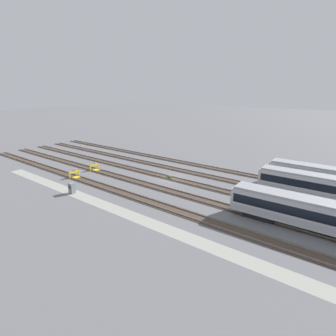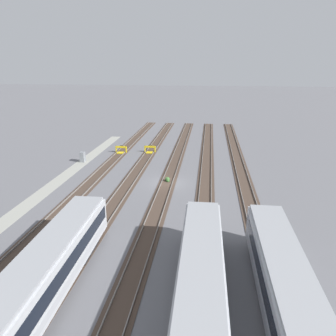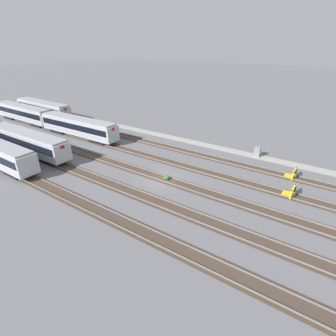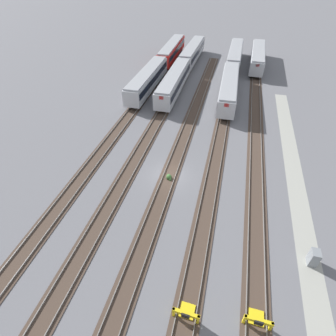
{
  "view_description": "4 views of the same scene",
  "coord_description": "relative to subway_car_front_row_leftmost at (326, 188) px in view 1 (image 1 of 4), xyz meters",
  "views": [
    {
      "loc": [
        25.95,
        -35.15,
        15.04
      ],
      "look_at": [
        -0.81,
        0.0,
        1.8
      ],
      "focal_mm": 28.0,
      "sensor_mm": 36.0,
      "label": 1
    },
    {
      "loc": [
        39.77,
        5.11,
        14.83
      ],
      "look_at": [
        -0.81,
        0.0,
        1.8
      ],
      "focal_mm": 35.0,
      "sensor_mm": 36.0,
      "label": 2
    },
    {
      "loc": [
        -17.75,
        25.03,
        16.44
      ],
      "look_at": [
        -0.81,
        0.0,
        1.8
      ],
      "focal_mm": 28.0,
      "sensor_mm": 36.0,
      "label": 3
    },
    {
      "loc": [
        -22.72,
        -5.64,
        20.76
      ],
      "look_at": [
        -0.81,
        0.0,
        1.8
      ],
      "focal_mm": 28.0,
      "sensor_mm": 36.0,
      "label": 4
    }
  ],
  "objects": [
    {
      "name": "ground_plane",
      "position": [
        -22.89,
        -4.98,
        -2.04
      ],
      "size": [
        400.0,
        400.0,
        0.0
      ],
      "primitive_type": "plane",
      "color": "slate"
    },
    {
      "name": "service_walkway",
      "position": [
        -22.89,
        -19.43,
        -2.04
      ],
      "size": [
        54.0,
        2.0,
        0.01
      ],
      "primitive_type": "cube",
      "color": "#9E9E93",
      "rests_on": "ground"
    },
    {
      "name": "rail_track_nearest",
      "position": [
        -22.89,
        -14.95,
        -2.0
      ],
      "size": [
        90.0,
        2.23,
        0.21
      ],
      "color": "#47382D",
      "rests_on": "ground"
    },
    {
      "name": "rail_track_near_inner",
      "position": [
        -22.89,
        -9.96,
        -2.0
      ],
      "size": [
        90.0,
        2.24,
        0.21
      ],
      "color": "#47382D",
      "rests_on": "ground"
    },
    {
      "name": "rail_track_middle",
      "position": [
        -22.89,
        -4.98,
        -2.0
      ],
      "size": [
        90.0,
        2.24,
        0.21
      ],
      "color": "#47382D",
      "rests_on": "ground"
    },
    {
      "name": "rail_track_far_inner",
      "position": [
        -22.89,
        0.01,
        -2.0
      ],
      "size": [
        90.0,
        2.23,
        0.21
      ],
      "color": "#47382D",
      "rests_on": "ground"
    },
    {
      "name": "rail_track_farthest",
      "position": [
        -22.89,
        4.99,
        -2.0
      ],
      "size": [
        90.0,
        2.23,
        0.21
      ],
      "color": "#47382D",
      "rests_on": "ground"
    },
    {
      "name": "subway_car_front_row_leftmost",
      "position": [
        0.0,
        0.0,
        0.0
      ],
      "size": [
        18.03,
        3.04,
        3.7
      ],
      "color": "#B7BABF",
      "rests_on": "ground"
    },
    {
      "name": "subway_car_front_row_right_inner",
      "position": [
        0.0,
        -9.93,
        0.0
      ],
      "size": [
        18.06,
        3.24,
        3.7
      ],
      "color": "#B7BABF",
      "rests_on": "ground"
    },
    {
      "name": "subway_car_front_row_rightmost",
      "position": [
        0.0,
        5.05,
        0.0
      ],
      "size": [
        18.01,
        2.92,
        3.7
      ],
      "color": "#B7BABF",
      "rests_on": "ground"
    },
    {
      "name": "bumper_stop_nearest_track",
      "position": [
        -36.92,
        -14.95,
        -1.53
      ],
      "size": [
        1.35,
        2.0,
        1.22
      ],
      "color": "yellow",
      "rests_on": "ground"
    },
    {
      "name": "bumper_stop_near_inner_track",
      "position": [
        -37.73,
        -9.97,
        -1.53
      ],
      "size": [
        1.37,
        2.01,
        1.22
      ],
      "color": "yellow",
      "rests_on": "ground"
    },
    {
      "name": "electrical_cabinet",
      "position": [
        -30.87,
        -19.53,
        -1.24
      ],
      "size": [
        0.9,
        0.73,
        1.6
      ],
      "color": "gray",
      "rests_on": "ground"
    },
    {
      "name": "weed_clump",
      "position": [
        -23.47,
        -5.03,
        -1.8
      ],
      "size": [
        0.92,
        0.7,
        0.64
      ],
      "color": "#38602D",
      "rests_on": "ground"
    }
  ]
}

